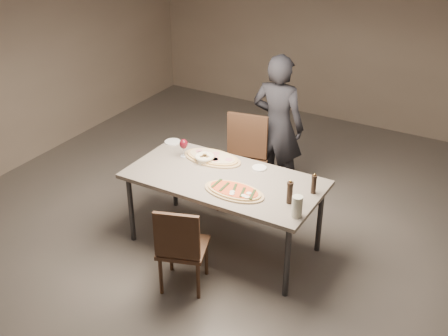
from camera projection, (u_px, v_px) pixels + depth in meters
The scene contains 14 objects.
room at pixel (224, 112), 4.82m from camera, with size 7.00×7.00×7.00m.
dining_table at pixel (224, 183), 5.15m from camera, with size 1.80×0.90×0.75m.
zucchini_pizza at pixel (234, 191), 4.88m from camera, with size 0.57×0.31×0.05m.
ham_pizza at pixel (212, 157), 5.45m from camera, with size 0.61×0.34×0.04m.
bread_basket at pixel (205, 158), 5.38m from camera, with size 0.19×0.19×0.07m.
oil_dish at pixel (259, 168), 5.27m from camera, with size 0.14×0.14×0.02m.
pepper_mill_left at pixel (314, 184), 4.84m from camera, with size 0.05×0.05×0.19m.
pepper_mill_right at pixel (290, 192), 4.70m from camera, with size 0.06×0.06×0.22m.
carafe at pixel (297, 206), 4.52m from camera, with size 0.09×0.09×0.18m.
wine_glass at pixel (184, 144), 5.44m from camera, with size 0.08×0.08×0.19m.
side_plate at pixel (173, 142), 5.78m from camera, with size 0.17×0.17×0.01m.
chair_near at pixel (181, 245), 4.68m from camera, with size 0.51×0.51×0.84m.
chair_far at pixel (244, 156), 5.95m from camera, with size 0.54×0.54×0.98m.
diner at pixel (278, 126), 6.02m from camera, with size 0.58×0.38×1.60m, color black.
Camera 1 is at (2.23, -3.87, 3.26)m, focal length 45.00 mm.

